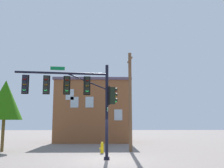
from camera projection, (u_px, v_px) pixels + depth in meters
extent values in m
plane|color=slate|center=(107.00, 160.00, 15.62)|extent=(120.00, 120.00, 0.00)
cylinder|color=black|center=(107.00, 111.00, 16.08)|extent=(0.20, 0.20, 6.06)
cylinder|color=black|center=(107.00, 158.00, 15.64)|extent=(0.36, 0.36, 0.20)
cylinder|color=black|center=(62.00, 73.00, 16.02)|extent=(5.77, 0.85, 0.14)
cylinder|color=black|center=(87.00, 81.00, 16.18)|extent=(2.63, 0.40, 1.07)
cube|color=black|center=(87.00, 85.00, 16.14)|extent=(0.36, 0.40, 1.10)
cube|color=black|center=(87.00, 86.00, 16.34)|extent=(0.44, 0.09, 1.22)
sphere|color=maroon|center=(87.00, 80.00, 16.00)|extent=(0.22, 0.22, 0.22)
cylinder|color=black|center=(87.00, 79.00, 15.95)|extent=(0.25, 0.17, 0.23)
sphere|color=#855607|center=(87.00, 85.00, 15.95)|extent=(0.22, 0.22, 0.22)
cylinder|color=black|center=(87.00, 84.00, 15.90)|extent=(0.25, 0.17, 0.23)
sphere|color=#20FF59|center=(87.00, 90.00, 15.90)|extent=(0.22, 0.22, 0.22)
cylinder|color=black|center=(87.00, 89.00, 15.84)|extent=(0.25, 0.17, 0.23)
cube|color=black|center=(67.00, 85.00, 15.95)|extent=(0.37, 0.41, 1.10)
cube|color=black|center=(67.00, 85.00, 16.15)|extent=(0.44, 0.11, 1.22)
sphere|color=maroon|center=(67.00, 79.00, 15.81)|extent=(0.22, 0.22, 0.22)
cylinder|color=black|center=(67.00, 78.00, 15.76)|extent=(0.25, 0.18, 0.23)
sphere|color=#855607|center=(67.00, 84.00, 15.76)|extent=(0.22, 0.22, 0.22)
cylinder|color=black|center=(67.00, 83.00, 15.71)|extent=(0.25, 0.18, 0.23)
sphere|color=#20FF59|center=(67.00, 90.00, 15.71)|extent=(0.22, 0.22, 0.22)
cylinder|color=black|center=(67.00, 89.00, 15.66)|extent=(0.25, 0.18, 0.23)
cube|color=black|center=(46.00, 84.00, 15.76)|extent=(0.36, 0.39, 1.10)
cube|color=black|center=(46.00, 85.00, 15.96)|extent=(0.44, 0.09, 1.22)
sphere|color=maroon|center=(46.00, 79.00, 15.62)|extent=(0.22, 0.22, 0.22)
cylinder|color=black|center=(46.00, 78.00, 15.57)|extent=(0.25, 0.17, 0.23)
sphere|color=#855607|center=(46.00, 84.00, 15.57)|extent=(0.22, 0.22, 0.22)
cylinder|color=black|center=(46.00, 83.00, 15.52)|extent=(0.25, 0.17, 0.23)
sphere|color=#20FF59|center=(46.00, 89.00, 15.52)|extent=(0.22, 0.22, 0.22)
cylinder|color=black|center=(45.00, 88.00, 15.47)|extent=(0.25, 0.17, 0.23)
cube|color=black|center=(25.00, 84.00, 15.58)|extent=(0.38, 0.41, 1.10)
cube|color=black|center=(25.00, 84.00, 15.77)|extent=(0.44, 0.11, 1.22)
sphere|color=maroon|center=(25.00, 78.00, 15.43)|extent=(0.22, 0.22, 0.22)
cylinder|color=black|center=(25.00, 77.00, 15.38)|extent=(0.25, 0.18, 0.23)
sphere|color=#855607|center=(24.00, 83.00, 15.38)|extent=(0.22, 0.22, 0.22)
cylinder|color=black|center=(24.00, 82.00, 15.33)|extent=(0.25, 0.18, 0.23)
sphere|color=#20FF59|center=(24.00, 89.00, 15.33)|extent=(0.22, 0.22, 0.22)
cylinder|color=black|center=(24.00, 88.00, 15.28)|extent=(0.25, 0.18, 0.23)
cube|color=black|center=(112.00, 96.00, 16.29)|extent=(0.40, 0.36, 1.10)
cube|color=black|center=(109.00, 96.00, 16.26)|extent=(0.09, 0.44, 1.22)
sphere|color=maroon|center=(115.00, 91.00, 16.37)|extent=(0.22, 0.22, 0.22)
cylinder|color=black|center=(116.00, 90.00, 16.38)|extent=(0.17, 0.25, 0.23)
sphere|color=#855607|center=(115.00, 96.00, 16.31)|extent=(0.22, 0.22, 0.22)
cylinder|color=black|center=(116.00, 95.00, 16.33)|extent=(0.17, 0.25, 0.23)
sphere|color=#20FF59|center=(115.00, 101.00, 16.26)|extent=(0.22, 0.22, 0.22)
cylinder|color=black|center=(116.00, 100.00, 16.28)|extent=(0.17, 0.25, 0.23)
cube|color=white|center=(58.00, 68.00, 16.02)|extent=(0.94, 0.14, 0.26)
cube|color=#096733|center=(58.00, 68.00, 16.02)|extent=(0.90, 0.14, 0.22)
cube|color=white|center=(107.00, 109.00, 16.10)|extent=(0.14, 0.94, 0.26)
cube|color=#0F7825|center=(107.00, 109.00, 16.10)|extent=(0.14, 0.90, 0.22)
cylinder|color=brown|center=(130.00, 101.00, 20.61)|extent=(0.26, 0.26, 8.12)
cube|color=brown|center=(130.00, 60.00, 21.14)|extent=(0.27, 1.80, 0.12)
cylinder|color=yellow|center=(102.00, 149.00, 19.01)|extent=(0.24, 0.24, 0.65)
sphere|color=yellow|center=(102.00, 144.00, 19.07)|extent=(0.22, 0.22, 0.22)
cylinder|color=gold|center=(100.00, 148.00, 19.02)|extent=(0.12, 0.10, 0.10)
cylinder|color=brown|center=(3.00, 136.00, 20.21)|extent=(0.25, 0.25, 2.53)
cone|color=#26640D|center=(5.00, 100.00, 20.65)|extent=(2.94, 2.94, 3.27)
cube|color=brown|center=(93.00, 112.00, 30.43)|extent=(8.65, 5.37, 7.09)
cube|color=#55455A|center=(93.00, 82.00, 30.99)|extent=(8.95, 5.67, 0.30)
cube|color=#A5B7C6|center=(118.00, 115.00, 27.77)|extent=(0.90, 0.04, 1.20)
cube|color=#A5B7C6|center=(70.00, 94.00, 27.97)|extent=(0.90, 0.04, 1.20)
cube|color=#A5B7C6|center=(89.00, 102.00, 27.90)|extent=(0.90, 0.04, 1.20)
cube|color=#A5B7C6|center=(74.00, 102.00, 27.86)|extent=(0.90, 0.04, 1.20)
cube|color=#A5B7C6|center=(110.00, 98.00, 28.04)|extent=(0.90, 0.04, 1.20)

